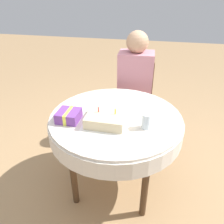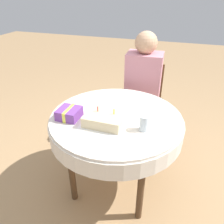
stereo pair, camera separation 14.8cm
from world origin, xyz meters
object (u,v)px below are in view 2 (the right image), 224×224
object	(u,v)px
chair	(143,99)
person	(143,80)
drinking_glass	(144,123)
birthday_cake	(106,117)
gift_box	(69,113)

from	to	relation	value
chair	person	world-z (taller)	person
chair	drinking_glass	size ratio (longest dim) A/B	7.60
chair	birthday_cake	size ratio (longest dim) A/B	3.09
person	birthday_cake	xyz separation A→B (m)	(-0.10, -0.84, 0.03)
birthday_cake	gift_box	xyz separation A→B (m)	(-0.27, -0.04, -0.00)
chair	person	size ratio (longest dim) A/B	0.69
person	birthday_cake	size ratio (longest dim) A/B	4.45
person	drinking_glass	bearing A→B (deg)	-81.13
chair	gift_box	world-z (taller)	chair
birthday_cake	gift_box	world-z (taller)	birthday_cake
chair	birthday_cake	distance (m)	0.98
chair	drinking_glass	world-z (taller)	chair
chair	person	xyz separation A→B (m)	(0.00, -0.09, 0.26)
birthday_cake	gift_box	size ratio (longest dim) A/B	1.65
chair	person	bearing A→B (deg)	-90.00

